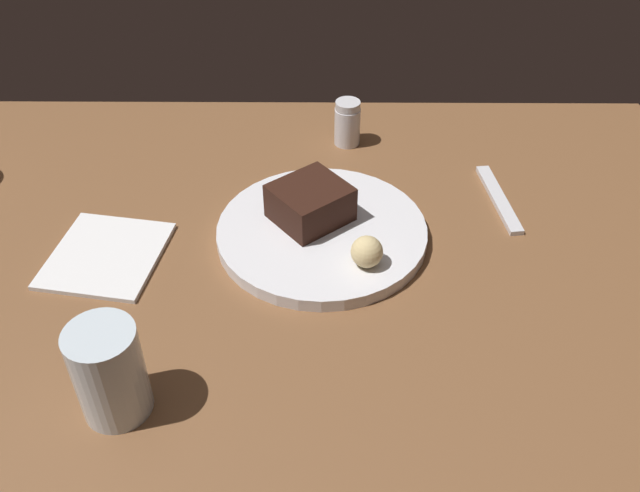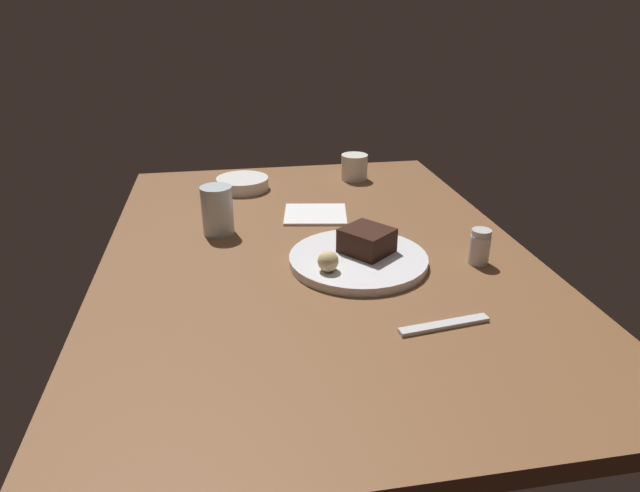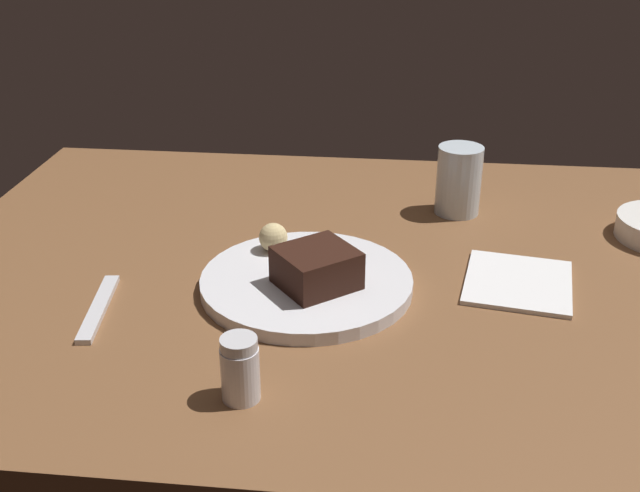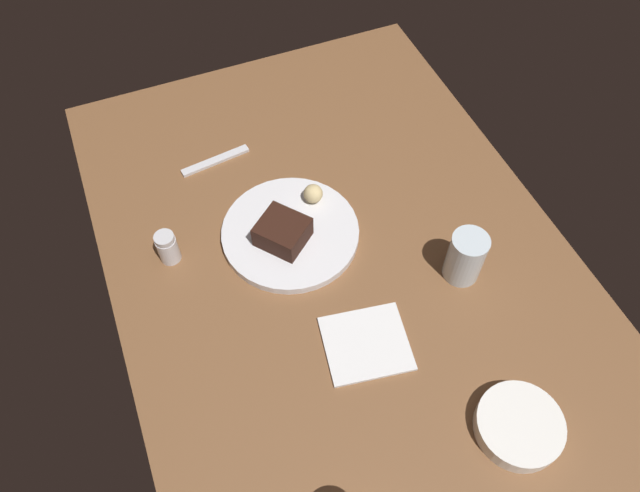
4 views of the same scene
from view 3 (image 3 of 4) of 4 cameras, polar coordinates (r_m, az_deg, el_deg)
The scene contains 8 objects.
dining_table at distance 103.17cm, azimuth 3.79°, elevation -2.24°, with size 120.00×84.00×3.00cm, color brown.
dessert_plate at distance 96.59cm, azimuth -1.00°, elevation -2.71°, with size 26.44×26.44×1.69cm, color silver.
chocolate_cake_slice at distance 93.19cm, azimuth -0.26°, elevation -1.61°, with size 8.68×8.06×4.72cm, color black.
bread_roll at distance 101.69cm, azimuth -3.50°, elevation 0.54°, with size 3.80×3.80×3.80cm, color #DBC184.
salt_shaker at distance 76.79cm, azimuth -5.90°, elevation -9.00°, with size 3.87×3.87×6.91cm.
water_glass at distance 118.26cm, azimuth 10.17°, elevation 4.79°, with size 6.72×6.72×10.42cm, color silver.
dessert_spoon at distance 95.85cm, azimuth -15.97°, elevation -4.41°, with size 15.00×1.80×0.70cm, color silver.
folded_napkin at distance 100.91cm, azimuth 14.37°, elevation -2.60°, with size 13.01×14.31×0.60cm, color white.
Camera 3 is at (-3.00, 90.80, 50.38)cm, focal length 43.49 mm.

